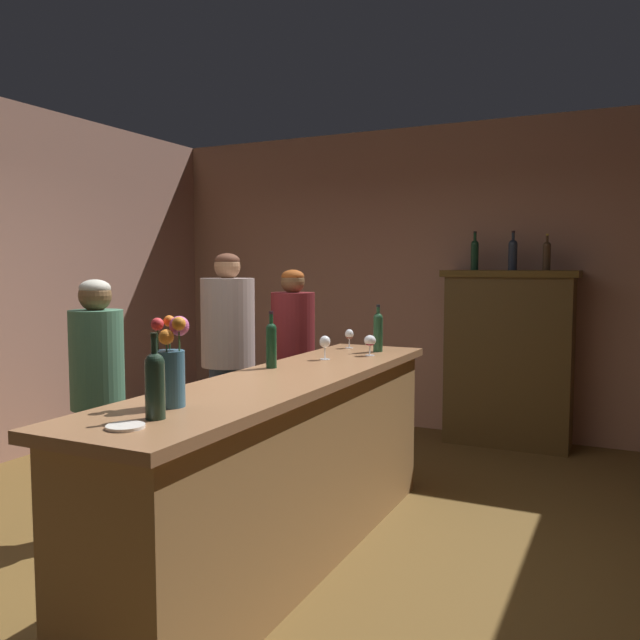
{
  "coord_description": "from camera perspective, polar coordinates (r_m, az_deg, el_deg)",
  "views": [
    {
      "loc": [
        1.98,
        -3.04,
        1.6
      ],
      "look_at": [
        0.57,
        -0.12,
        1.34
      ],
      "focal_mm": 36.34,
      "sensor_mm": 36.0,
      "label": 1
    }
  ],
  "objects": [
    {
      "name": "wine_bottle_rose",
      "position": [
        3.73,
        -4.31,
        -2.03
      ],
      "size": [
        0.06,
        0.06,
        0.33
      ],
      "color": "#14371F",
      "rests_on": "bar_counter"
    },
    {
      "name": "cheese_plate",
      "position": [
        2.47,
        -16.76,
        -8.97
      ],
      "size": [
        0.14,
        0.14,
        0.01
      ],
      "primitive_type": "cylinder",
      "color": "white",
      "rests_on": "bar_counter"
    },
    {
      "name": "display_cabinet",
      "position": [
        6.04,
        16.27,
        -2.93
      ],
      "size": [
        1.16,
        0.46,
        1.57
      ],
      "color": "#4E3A1B",
      "rests_on": "ground"
    },
    {
      "name": "flower_arrangement",
      "position": [
        2.76,
        -12.99,
        -3.87
      ],
      "size": [
        0.14,
        0.14,
        0.38
      ],
      "color": "#305B72",
      "rests_on": "bar_counter"
    },
    {
      "name": "wine_bottle_chardonnay",
      "position": [
        4.45,
        5.13,
        -0.91
      ],
      "size": [
        0.07,
        0.07,
        0.32
      ],
      "color": "#22492C",
      "rests_on": "bar_counter"
    },
    {
      "name": "floor",
      "position": [
        3.96,
        -7.0,
        -19.19
      ],
      "size": [
        8.13,
        8.13,
        0.0
      ],
      "primitive_type": "plane",
      "color": "brown",
      "rests_on": "ground"
    },
    {
      "name": "wine_glass_rear",
      "position": [
        4.64,
        2.59,
        -1.35
      ],
      "size": [
        0.06,
        0.06,
        0.14
      ],
      "color": "white",
      "rests_on": "bar_counter"
    },
    {
      "name": "display_bottle_center",
      "position": [
        5.95,
        19.34,
        5.47
      ],
      "size": [
        0.07,
        0.07,
        0.31
      ],
      "color": "#47321E",
      "rests_on": "display_cabinet"
    },
    {
      "name": "wall_back",
      "position": [
        6.53,
        8.23,
        3.58
      ],
      "size": [
        5.38,
        0.12,
        2.96
      ],
      "primitive_type": "cube",
      "color": "tan",
      "rests_on": "ground"
    },
    {
      "name": "display_bottle_left",
      "position": [
        6.05,
        13.47,
        5.73
      ],
      "size": [
        0.07,
        0.07,
        0.35
      ],
      "color": "#173A22",
      "rests_on": "display_cabinet"
    },
    {
      "name": "bar_counter",
      "position": [
        3.6,
        -3.08,
        -12.88
      ],
      "size": [
        0.65,
        2.91,
        1.02
      ],
      "color": "olive",
      "rests_on": "ground"
    },
    {
      "name": "wine_glass_front",
      "position": [
        4.06,
        0.44,
        -2.0
      ],
      "size": [
        0.07,
        0.07,
        0.15
      ],
      "color": "white",
      "rests_on": "bar_counter"
    },
    {
      "name": "wine_glass_mid",
      "position": [
        4.25,
        4.42,
        -1.91
      ],
      "size": [
        0.08,
        0.08,
        0.14
      ],
      "color": "white",
      "rests_on": "bar_counter"
    },
    {
      "name": "wine_bottle_riesling",
      "position": [
        2.56,
        -14.34,
        -5.32
      ],
      "size": [
        0.08,
        0.08,
        0.33
      ],
      "color": "#1E3123",
      "rests_on": "bar_counter"
    },
    {
      "name": "display_bottle_midleft",
      "position": [
        5.99,
        16.61,
        5.66
      ],
      "size": [
        0.08,
        0.08,
        0.35
      ],
      "color": "#262F3E",
      "rests_on": "display_cabinet"
    },
    {
      "name": "patron_redhead",
      "position": [
        5.32,
        -2.39,
        -3.27
      ],
      "size": [
        0.36,
        0.36,
        1.58
      ],
      "rotation": [
        0.0,
        0.0,
        -0.76
      ],
      "color": "brown",
      "rests_on": "ground"
    },
    {
      "name": "patron_in_grey",
      "position": [
        4.9,
        -8.08,
        -3.29
      ],
      "size": [
        0.4,
        0.4,
        1.7
      ],
      "rotation": [
        0.0,
        0.0,
        -0.46
      ],
      "color": "navy",
      "rests_on": "ground"
    },
    {
      "name": "patron_near_entrance",
      "position": [
        4.06,
        -18.97,
        -6.26
      ],
      "size": [
        0.31,
        0.31,
        1.53
      ],
      "rotation": [
        0.0,
        0.0,
        -0.22
      ],
      "color": "#302D2E",
      "rests_on": "ground"
    }
  ]
}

